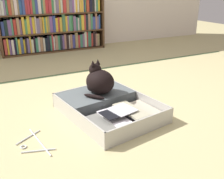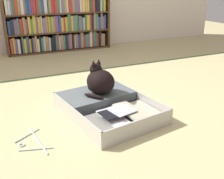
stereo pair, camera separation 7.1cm
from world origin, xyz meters
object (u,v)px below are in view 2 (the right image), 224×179
(clothes_hanger, at_px, (32,142))
(open_suitcase, at_px, (105,106))
(black_cat, at_px, (99,81))
(bookshelf, at_px, (59,23))

(clothes_hanger, bearing_deg, open_suitcase, 19.24)
(open_suitcase, bearing_deg, black_cat, 90.72)
(black_cat, bearing_deg, open_suitcase, -89.28)
(bookshelf, height_order, open_suitcase, bookshelf)
(bookshelf, xyz_separation_m, clothes_hanger, (-0.82, -2.47, -0.41))
(bookshelf, xyz_separation_m, black_cat, (-0.22, -2.15, -0.19))
(black_cat, xyz_separation_m, clothes_hanger, (-0.60, -0.32, -0.22))
(bookshelf, distance_m, clothes_hanger, 2.64)
(bookshelf, relative_size, clothes_hanger, 4.25)
(open_suitcase, bearing_deg, clothes_hanger, -160.76)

